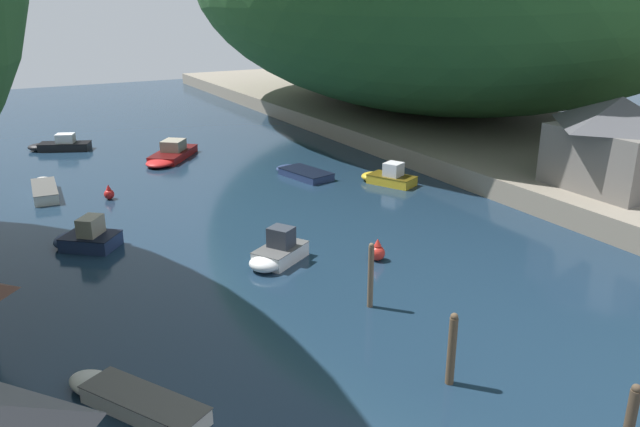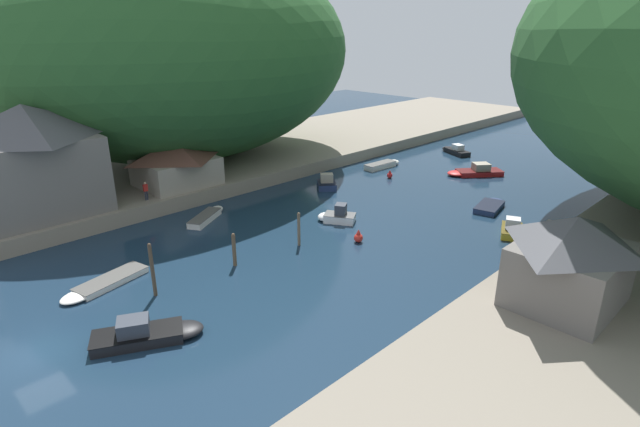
# 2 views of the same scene
# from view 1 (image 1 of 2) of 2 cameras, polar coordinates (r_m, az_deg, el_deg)

# --- Properties ---
(water_surface) EXTENTS (130.00, 130.00, 0.00)m
(water_surface) POSITION_cam_1_polar(r_m,az_deg,el_deg) (34.30, -4.83, -0.90)
(water_surface) COLOR #192D42
(water_surface) RESTS_ON ground
(right_bank) EXTENTS (22.00, 120.00, 1.38)m
(right_bank) POSITION_cam_1_polar(r_m,az_deg,el_deg) (49.15, 22.54, 4.71)
(right_bank) COLOR gray
(right_bank) RESTS_ON ground
(right_bank_cottage) EXTENTS (5.62, 6.69, 5.21)m
(right_bank_cottage) POSITION_cam_1_polar(r_m,az_deg,el_deg) (38.91, 25.46, 5.96)
(right_bank_cottage) COLOR slate
(right_bank_cottage) RESTS_ON right_bank
(boat_far_upstream) EXTENTS (2.84, 5.02, 0.50)m
(boat_far_upstream) POSITION_cam_1_polar(r_m,az_deg,el_deg) (43.34, -1.78, 3.79)
(boat_far_upstream) COLOR navy
(boat_far_upstream) RESTS_ON water_surface
(boat_yellow_tender) EXTENTS (3.75, 5.13, 0.57)m
(boat_yellow_tender) POSITION_cam_1_polar(r_m,az_deg,el_deg) (20.44, -17.07, -15.85)
(boat_yellow_tender) COLOR silver
(boat_yellow_tender) RESTS_ON water_surface
(boat_far_right_bank) EXTENTS (5.08, 3.33, 1.35)m
(boat_far_right_bank) POSITION_cam_1_polar(r_m,az_deg,el_deg) (54.91, -22.79, 5.78)
(boat_far_right_bank) COLOR black
(boat_far_right_bank) RESTS_ON water_surface
(boat_near_quay) EXTENTS (3.61, 3.02, 1.65)m
(boat_near_quay) POSITION_cam_1_polar(r_m,az_deg,el_deg) (29.02, -3.98, -3.64)
(boat_near_quay) COLOR white
(boat_near_quay) RESTS_ON water_surface
(boat_mid_channel) EXTENTS (5.53, 6.23, 1.37)m
(boat_mid_channel) POSITION_cam_1_polar(r_m,az_deg,el_deg) (48.99, -13.53, 5.27)
(boat_mid_channel) COLOR red
(boat_mid_channel) RESTS_ON water_surface
(boat_navy_launch) EXTENTS (1.67, 5.44, 0.66)m
(boat_navy_launch) POSITION_cam_1_polar(r_m,az_deg,el_deg) (43.00, -23.90, 2.10)
(boat_navy_launch) COLOR silver
(boat_navy_launch) RESTS_ON water_surface
(boat_white_cruiser) EXTENTS (3.02, 4.09, 1.49)m
(boat_white_cruiser) POSITION_cam_1_polar(r_m,az_deg,el_deg) (41.67, 6.16, 3.34)
(boat_white_cruiser) COLOR gold
(boat_white_cruiser) RESTS_ON water_surface
(boat_cabin_cruiser) EXTENTS (3.56, 3.38, 1.62)m
(boat_cabin_cruiser) POSITION_cam_1_polar(r_m,az_deg,el_deg) (32.87, -20.68, -2.12)
(boat_cabin_cruiser) COLOR navy
(boat_cabin_cruiser) RESTS_ON water_surface
(mooring_post_second) EXTENTS (0.27, 0.27, 2.52)m
(mooring_post_second) POSITION_cam_1_polar(r_m,az_deg,el_deg) (20.50, 11.96, -11.99)
(mooring_post_second) COLOR brown
(mooring_post_second) RESTS_ON water_surface
(mooring_post_middle) EXTENTS (0.23, 0.23, 2.75)m
(mooring_post_middle) POSITION_cam_1_polar(r_m,az_deg,el_deg) (24.73, 4.66, -5.64)
(mooring_post_middle) COLOR brown
(mooring_post_middle) RESTS_ON water_surface
(channel_buoy_near) EXTENTS (0.62, 0.62, 0.93)m
(channel_buoy_near) POSITION_cam_1_polar(r_m,az_deg,el_deg) (40.33, -18.73, 1.75)
(channel_buoy_near) COLOR red
(channel_buoy_near) RESTS_ON water_surface
(channel_buoy_far) EXTENTS (0.72, 0.72, 1.08)m
(channel_buoy_far) POSITION_cam_1_polar(r_m,az_deg,el_deg) (29.44, 5.27, -3.51)
(channel_buoy_far) COLOR red
(channel_buoy_far) RESTS_ON water_surface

